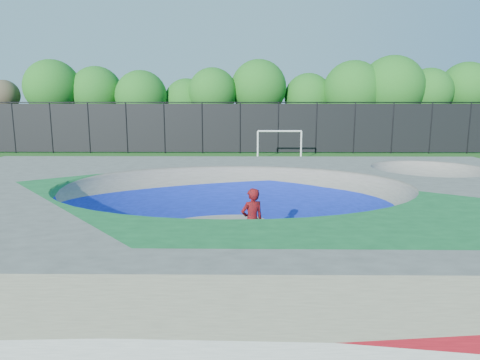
% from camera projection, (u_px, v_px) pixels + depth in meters
% --- Properties ---
extents(ground, '(120.00, 120.00, 0.00)m').
position_uv_depth(ground, '(234.00, 231.00, 13.44)').
color(ground, '#205A19').
rests_on(ground, ground).
extents(skate_deck, '(22.00, 14.00, 1.50)m').
position_uv_depth(skate_deck, '(234.00, 208.00, 13.31)').
color(skate_deck, gray).
rests_on(skate_deck, ground).
extents(skater, '(0.77, 0.67, 1.78)m').
position_uv_depth(skater, '(252.00, 221.00, 11.36)').
color(skater, '#B20E10').
rests_on(skater, ground).
extents(skateboard, '(0.78, 0.58, 0.05)m').
position_uv_depth(skateboard, '(252.00, 252.00, 11.52)').
color(skateboard, black).
rests_on(skateboard, ground).
extents(soccer_goal, '(3.16, 0.12, 2.09)m').
position_uv_depth(soccer_goal, '(280.00, 139.00, 29.87)').
color(soccer_goal, white).
rests_on(soccer_goal, ground).
extents(fence, '(48.09, 0.09, 4.04)m').
position_uv_depth(fence, '(240.00, 127.00, 33.73)').
color(fence, black).
rests_on(fence, ground).
extents(treeline, '(52.80, 6.49, 8.05)m').
position_uv_depth(treeline, '(261.00, 92.00, 38.03)').
color(treeline, '#493224').
rests_on(treeline, ground).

